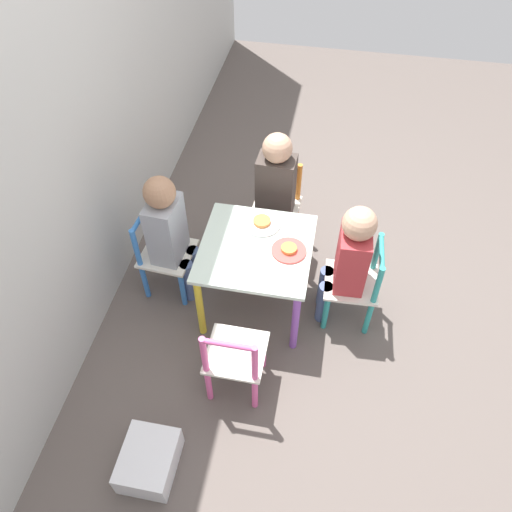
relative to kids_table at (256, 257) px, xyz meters
The scene contains 13 objects.
ground_plane 0.37m from the kids_table, ahead, with size 6.00×6.00×0.00m, color #5B514C.
house_wall 1.23m from the kids_table, 90.00° to the left, with size 6.00×0.06×2.60m.
kids_table is the anchor object (origin of this frame).
chair_orange 0.51m from the kids_table, ahead, with size 0.27×0.27×0.51m.
chair_teal 0.51m from the kids_table, 87.65° to the right, with size 0.27×0.27×0.51m.
chair_blue 0.51m from the kids_table, 85.96° to the left, with size 0.28×0.28×0.51m.
chair_pink 0.51m from the kids_table, behind, with size 0.26×0.26×0.51m.
child_right 0.45m from the kids_table, ahead, with size 0.21×0.21×0.76m.
child_front 0.44m from the kids_table, 87.65° to the right, with size 0.21×0.21×0.74m.
child_back 0.45m from the kids_table, 85.96° to the left, with size 0.21×0.22×0.76m.
plate_right 0.18m from the kids_table, ahead, with size 0.19×0.19×0.03m.
plate_front 0.18m from the kids_table, 90.00° to the right, with size 0.17×0.17×0.03m.
storage_bin 1.02m from the kids_table, 163.44° to the left, with size 0.26×0.22×0.14m.
Camera 1 is at (-1.58, -0.30, 2.19)m, focal length 35.00 mm.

